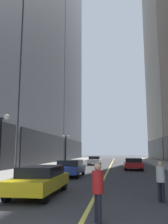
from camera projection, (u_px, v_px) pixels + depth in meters
The scene contains 14 objects.
ground_plane at pixel (111, 164), 38.44m from camera, with size 200.00×200.00×0.00m, color #38383A.
sidewalk_left at pixel (61, 164), 39.57m from camera, with size 4.50×78.00×0.15m, color gray.
sidewalk_right at pixel (164, 164), 37.34m from camera, with size 4.50×78.00×0.15m, color gray.
lane_centre_stripe at pixel (111, 164), 38.45m from camera, with size 0.16×70.00×0.01m, color #E5D64C.
building_left_mid at pixel (14, 45), 43.74m from camera, with size 13.60×24.00×42.49m.
building_left_far at pixel (49, 46), 70.67m from camera, with size 15.51×26.00×65.48m.
car_yellow at pixel (40, 179), 11.29m from camera, with size 1.87×4.72×1.32m.
car_blue at pixel (70, 167), 19.76m from camera, with size 1.98×4.53×1.32m.
car_red at pixel (133, 163), 26.71m from camera, with size 1.95×4.28×1.32m.
car_white at pixel (95, 160), 37.17m from camera, with size 1.83×4.50×1.32m.
pedestrian_in_white_shirt at pixel (161, 178), 9.75m from camera, with size 0.48×0.48×1.62m.
pedestrian_in_red_jacket at pixel (98, 188), 6.98m from camera, with size 0.47×0.47×1.67m.
street_lamp_left_near at pixel (1, 132), 15.50m from camera, with size 1.06×0.36×4.43m.
street_lamp_left_far at pixel (66, 143), 35.01m from camera, with size 1.06×0.36×4.43m.
Camera 1 is at (1.07, -4.53, 2.01)m, focal length 38.55 mm.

